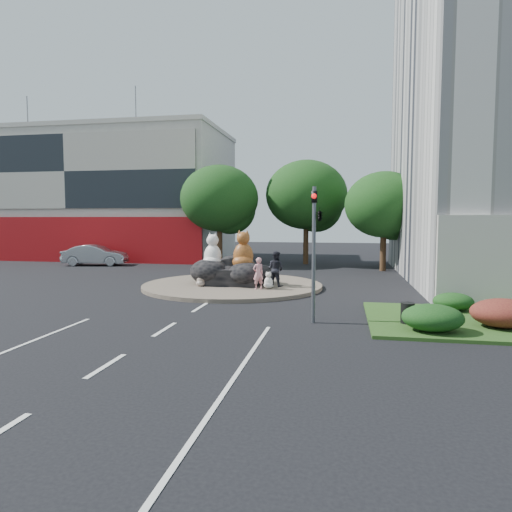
{
  "coord_description": "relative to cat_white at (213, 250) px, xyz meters",
  "views": [
    {
      "loc": [
        6.01,
        -14.69,
        3.83
      ],
      "look_at": [
        1.83,
        7.4,
        2.0
      ],
      "focal_mm": 32.0,
      "sensor_mm": 36.0,
      "label": 1
    }
  ],
  "objects": [
    {
      "name": "hedge_near_green",
      "position": [
        10.08,
        -8.76,
        -1.52
      ],
      "size": [
        2.0,
        1.6,
        0.9
      ],
      "primitive_type": "ellipsoid",
      "color": "#123B12",
      "rests_on": "grass_verge"
    },
    {
      "name": "parked_car",
      "position": [
        -12.95,
        9.96,
        -1.24
      ],
      "size": [
        5.4,
        2.76,
        1.7
      ],
      "primitive_type": "imported",
      "rotation": [
        0.0,
        0.0,
        1.77
      ],
      "color": "#9EA1A6",
      "rests_on": "ground"
    },
    {
      "name": "kitten_calico",
      "position": [
        -0.39,
        -0.97,
        -1.43
      ],
      "size": [
        0.67,
        0.63,
        0.93
      ],
      "primitive_type": null,
      "rotation": [
        0.0,
        0.0,
        -0.3
      ],
      "color": "silver",
      "rests_on": "roundabout_island"
    },
    {
      "name": "hedge_back_green",
      "position": [
        11.58,
        -4.96,
        -1.61
      ],
      "size": [
        1.6,
        1.28,
        0.72
      ],
      "primitive_type": "ellipsoid",
      "color": "#123B12",
      "rests_on": "grass_verge"
    },
    {
      "name": "kitten_white",
      "position": [
        3.32,
        -1.02,
        -1.44
      ],
      "size": [
        0.67,
        0.62,
        0.91
      ],
      "primitive_type": null,
      "rotation": [
        0.0,
        0.0,
        0.33
      ],
      "color": "silver",
      "rests_on": "roundabout_island"
    },
    {
      "name": "cat_white",
      "position": [
        0.0,
        0.0,
        0.0
      ],
      "size": [
        1.48,
        1.39,
        1.98
      ],
      "primitive_type": null,
      "rotation": [
        0.0,
        0.0,
        -0.37
      ],
      "color": "white",
      "rests_on": "rock_plinth"
    },
    {
      "name": "hedge_red",
      "position": [
        12.58,
        -7.76,
        -1.47
      ],
      "size": [
        2.2,
        1.76,
        0.99
      ],
      "primitive_type": "ellipsoid",
      "color": "#511517",
      "rests_on": "grass_verge"
    },
    {
      "name": "shophouse_block",
      "position": [
        -16.93,
        18.15,
        4.1
      ],
      "size": [
        25.2,
        12.3,
        17.4
      ],
      "color": "beige",
      "rests_on": "ground"
    },
    {
      "name": "rock_plinth",
      "position": [
        1.08,
        0.24,
        -1.44
      ],
      "size": [
        3.2,
        2.6,
        0.9
      ],
      "primitive_type": null,
      "color": "black",
      "rests_on": "roundabout_island"
    },
    {
      "name": "tree_left",
      "position": [
        -2.86,
        12.3,
        3.16
      ],
      "size": [
        6.46,
        6.46,
        8.27
      ],
      "color": "#382314",
      "rests_on": "ground"
    },
    {
      "name": "roundabout_island",
      "position": [
        1.08,
        0.24,
        -1.99
      ],
      "size": [
        10.0,
        10.0,
        0.2
      ],
      "primitive_type": "cylinder",
      "color": "brown",
      "rests_on": "ground"
    },
    {
      "name": "traffic_light",
      "position": [
        6.17,
        -7.77,
        1.53
      ],
      "size": [
        0.44,
        1.24,
        5.0
      ],
      "color": "#595B60",
      "rests_on": "ground"
    },
    {
      "name": "litter_bin",
      "position": [
        9.42,
        -7.7,
        -1.6
      ],
      "size": [
        0.59,
        0.59,
        0.73
      ],
      "primitive_type": "cylinder",
      "rotation": [
        0.0,
        0.0,
        0.25
      ],
      "color": "black",
      "rests_on": "grass_verge"
    },
    {
      "name": "ground",
      "position": [
        1.08,
        -9.76,
        -2.09
      ],
      "size": [
        120.0,
        120.0,
        0.0
      ],
      "primitive_type": "plane",
      "color": "black",
      "rests_on": "ground"
    },
    {
      "name": "tree_mid",
      "position": [
        4.14,
        14.3,
        3.47
      ],
      "size": [
        6.84,
        6.84,
        8.76
      ],
      "color": "#382314",
      "rests_on": "ground"
    },
    {
      "name": "cat_tabby",
      "position": [
        1.75,
        0.0,
        0.08
      ],
      "size": [
        1.5,
        1.37,
        2.14
      ],
      "primitive_type": null,
      "rotation": [
        0.0,
        0.0,
        0.23
      ],
      "color": "#A44922",
      "rests_on": "rock_plinth"
    },
    {
      "name": "pedestrian_pink",
      "position": [
        2.85,
        -1.45,
        -1.06
      ],
      "size": [
        0.72,
        0.68,
        1.65
      ],
      "primitive_type": "imported",
      "rotation": [
        0.0,
        0.0,
        3.81
      ],
      "color": "pink",
      "rests_on": "roundabout_island"
    },
    {
      "name": "pedestrian_dark",
      "position": [
        3.61,
        -0.33,
        -0.94
      ],
      "size": [
        1.14,
        1.04,
        1.9
      ],
      "primitive_type": "imported",
      "rotation": [
        0.0,
        0.0,
        2.71
      ],
      "color": "black",
      "rests_on": "roundabout_island"
    },
    {
      "name": "street_lamp",
      "position": [
        13.89,
        -1.76,
        2.46
      ],
      "size": [
        2.34,
        0.22,
        8.06
      ],
      "color": "#595B60",
      "rests_on": "ground"
    },
    {
      "name": "tree_right",
      "position": [
        10.14,
        10.3,
        2.54
      ],
      "size": [
        5.7,
        5.7,
        7.3
      ],
      "color": "#382314",
      "rests_on": "ground"
    },
    {
      "name": "grass_verge",
      "position": [
        13.08,
        -6.76,
        -2.03
      ],
      "size": [
        10.0,
        6.0,
        0.12
      ],
      "primitive_type": "cube",
      "color": "#244717",
      "rests_on": "ground"
    }
  ]
}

